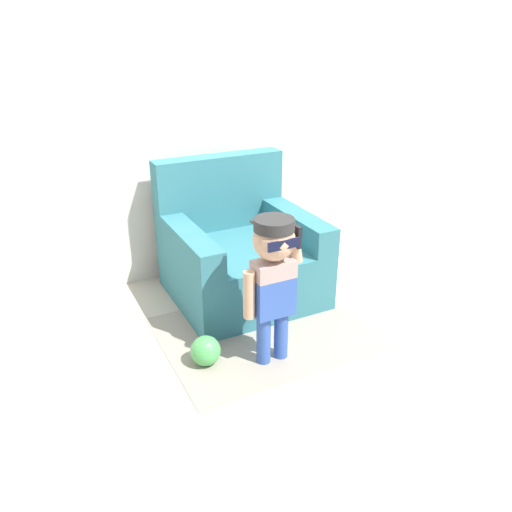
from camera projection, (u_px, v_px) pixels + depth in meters
name	position (u px, v px, depth m)	size (l,w,h in m)	color
ground_plane	(268.00, 293.00, 3.92)	(10.00, 10.00, 0.00)	#BCB29E
wall_back	(229.00, 111.00, 3.93)	(10.00, 0.05, 2.60)	silver
armchair	(239.00, 254.00, 3.79)	(1.03, 0.99, 1.01)	teal
person_child	(273.00, 270.00, 2.87)	(0.38, 0.29, 0.94)	#3356AD
side_table	(326.00, 245.00, 4.08)	(0.32, 0.32, 0.46)	beige
rug	(264.00, 332.00, 3.41)	(1.37, 1.07, 0.01)	#9E9384
toy_ball	(206.00, 351.00, 3.05)	(0.19, 0.19, 0.19)	#4CB256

